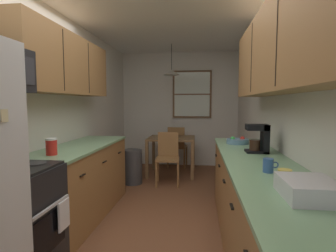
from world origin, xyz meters
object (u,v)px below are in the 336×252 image
Objects in this scene: stove_range at (11,224)px; storage_canister at (51,147)px; dining_table at (171,144)px; dish_rack at (309,189)px; trash_bin at (133,167)px; mug_by_coffeemaker at (285,176)px; mug_spare at (268,165)px; fruit_bowl at (237,141)px; coffee_maker at (260,138)px; dining_chair_far at (177,145)px; dining_chair_near at (168,155)px.

stove_range is 0.80m from storage_canister.
dish_rack reaches higher than dining_table.
trash_bin is 3.52m from dish_rack.
trash_bin is 2.16m from storage_canister.
storage_canister is 2.13m from mug_by_coffeemaker.
mug_spare is at bearing 98.99° from mug_by_coffeemaker.
dish_rack is at bearing -86.70° from fruit_bowl.
coffee_maker is 1.07m from mug_by_coffeemaker.
dining_chair_far is 5.41× the size of storage_canister.
dining_chair_near is 7.95× the size of mug_spare.
dish_rack is at bearing -91.26° from coffee_maker.
trash_bin is 3.63× the size of storage_canister.
storage_canister is 1.47× the size of mug_spare.
dish_rack is (-0.03, -1.34, -0.11)m from coffee_maker.
stove_range reaches higher than fruit_bowl.
coffee_maker is 1.07× the size of fruit_bowl.
dining_chair_near is 0.65m from trash_bin.
stove_range reaches higher than dining_chair_far.
coffee_maker is (1.12, -2.91, 0.56)m from dining_chair_far.
storage_canister is 0.56× the size of coffee_maker.
dining_chair_near is 3.04× the size of coffee_maker.
trash_bin is at bearing 120.47° from dish_rack.
mug_by_coffeemaker reaches higher than dining_chair_far.
storage_canister is at bearing -98.44° from trash_bin.
coffee_maker is 0.82m from mug_spare.
stove_range is 1.22× the size of dining_chair_far.
mug_spare is (1.06, -2.53, 0.45)m from dining_chair_near.
mug_spare is at bearing -67.26° from dining_chair_near.
mug_spare is at bearing -74.88° from dining_chair_far.
mug_by_coffeemaker is at bearing -81.01° from mug_spare.
dining_chair_far is at bearing 110.97° from coffee_maker.
coffee_maker is at bearing 86.22° from mug_by_coffeemaker.
dining_chair_far is at bearing 84.57° from dining_table.
storage_canister is 1.34× the size of mug_by_coffeemaker.
dining_chair_far is 3.17m from coffee_maker.
storage_canister is at bearing 167.65° from mug_spare.
dining_chair_near is 2.16m from coffee_maker.
fruit_bowl is (1.03, -1.72, 0.31)m from dining_table.
storage_canister is 2.12m from coffee_maker.
stove_range is 2.65m from trash_bin.
mug_spare is (1.01, -3.72, 0.45)m from dining_chair_far.
dining_table is 0.61m from dining_chair_far.
mug_spare is at bearing -12.35° from storage_canister.
trash_bin is at bearing 124.27° from mug_spare.
mug_by_coffeemaker is 0.36× the size of dish_rack.
stove_range is 6.62× the size of storage_canister.
mug_spare reaches higher than dish_rack.
trash_bin is 2.04m from fruit_bowl.
stove_range reaches higher than mug_by_coffeemaker.
stove_range is 3.24× the size of dish_rack.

